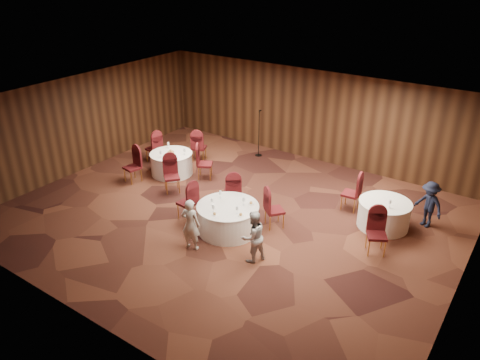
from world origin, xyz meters
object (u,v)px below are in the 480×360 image
Objects in this scene: woman_a at (191,224)px; woman_b at (253,237)px; table_main at (228,218)px; table_right at (384,214)px; table_left at (172,163)px; man_c at (429,204)px; mic_stand at (259,142)px.

woman_a is 1.61m from woman_b.
table_main is 1.19× the size of table_right.
woman_b is at bearing -30.54° from table_main.
table_left is at bearing -93.91° from woman_b.
table_left is 1.02× the size of woman_a.
woman_b is (1.55, 0.44, -0.02)m from woman_a.
woman_a reaches higher than table_main.
mic_stand is at bearing -168.29° from man_c.
woman_b is at bearing -175.86° from woman_a.
mic_stand reaches higher than table_main.
woman_a is at bearing -41.83° from table_left.
table_right is at bearing -145.55° from woman_a.
table_main is 0.96× the size of mic_stand.
table_right is 5.20m from woman_a.
woman_b is 4.99m from man_c.
man_c is at bearing 166.82° from woman_b.
woman_a is (-3.60, -3.74, 0.31)m from table_right.
table_main and table_right have the same top height.
man_c reaches higher than table_left.
mic_stand is 1.31× the size of man_c.
table_right is 3.90m from woman_b.
table_main is 5.38m from man_c.
table_left is 7.02m from table_right.
woman_a is 1.05× the size of man_c.
woman_a is at bearing -110.31° from man_c.
table_right is at bearing 5.89° from table_left.
table_right is (6.98, 0.72, 0.00)m from table_left.
table_main is 1.20× the size of woman_a.
table_left is at bearing -53.44° from woman_a.
man_c is (4.55, 4.43, -0.03)m from woman_a.
mic_stand reaches higher than woman_b.
mic_stand is (-5.42, 2.25, 0.14)m from table_right.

